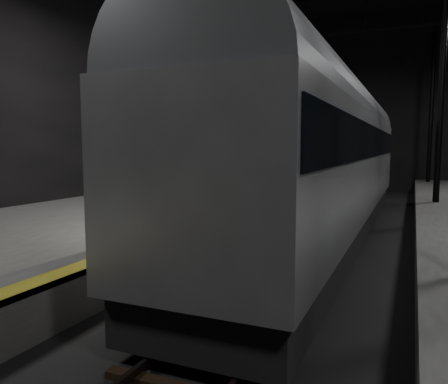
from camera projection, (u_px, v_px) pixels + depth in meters
The scene contains 6 objects.
ground at pixel (308, 258), 13.35m from camera, with size 44.00×44.00×0.00m, color black.
platform_left at pixel (109, 225), 16.27m from camera, with size 9.00×43.80×1.00m, color #4A4A48.
tactile_strip at pixel (212, 219), 14.54m from camera, with size 0.50×43.80×0.01m, color olive.
track at pixel (308, 256), 13.34m from camera, with size 2.40×43.00×0.24m.
train at pixel (328, 150), 15.76m from camera, with size 3.29×21.98×5.88m.
woman at pixel (203, 191), 15.10m from camera, with size 0.64×0.42×1.76m, color tan.
Camera 1 is at (2.85, -13.01, 3.41)m, focal length 35.00 mm.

